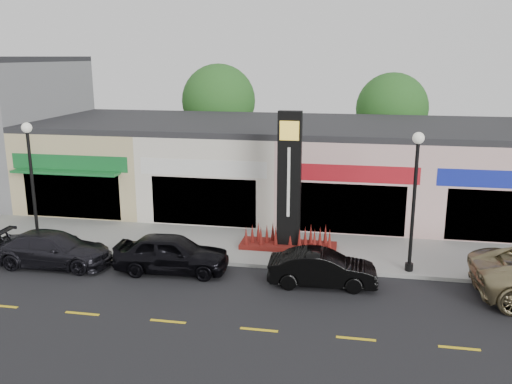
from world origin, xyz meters
TOP-DOWN VIEW (x-y plane):
  - ground at (0.00, 0.00)m, footprint 120.00×120.00m
  - sidewalk at (0.00, 4.35)m, footprint 52.00×4.30m
  - curb at (0.00, 2.10)m, footprint 52.00×0.20m
  - shop_beige at (-8.50, 11.46)m, footprint 7.00×10.85m
  - shop_cream at (-1.50, 11.47)m, footprint 7.00×10.01m
  - shop_pink_w at (5.50, 11.47)m, footprint 7.00×10.01m
  - shop_pink_e at (12.50, 11.47)m, footprint 7.00×10.01m
  - tree_rear_west at (-4.00, 19.50)m, footprint 5.20×5.20m
  - tree_rear_mid at (8.00, 19.50)m, footprint 4.80×4.80m
  - lamp_west_near at (-8.00, 2.50)m, footprint 0.44×0.44m
  - lamp_east_near at (8.00, 2.50)m, footprint 0.44×0.44m
  - pylon_sign at (3.00, 4.20)m, footprint 4.20×1.30m
  - car_dark_sedan at (-6.22, 0.78)m, footprint 2.06×4.85m
  - car_black_sedan at (-1.25, 1.04)m, footprint 2.08×4.63m
  - car_black_conv at (4.71, 0.81)m, footprint 1.60×4.08m

SIDE VIEW (x-z plane):
  - ground at x=0.00m, z-range 0.00..0.00m
  - sidewalk at x=0.00m, z-range 0.00..0.15m
  - curb at x=0.00m, z-range 0.00..0.15m
  - car_black_conv at x=4.71m, z-range 0.00..1.32m
  - car_dark_sedan at x=-6.22m, z-range 0.00..1.39m
  - car_black_sedan at x=-1.25m, z-range 0.00..1.55m
  - pylon_sign at x=3.00m, z-range -0.73..5.27m
  - shop_cream at x=-1.50m, z-range 0.00..4.80m
  - shop_pink_w at x=5.50m, z-range 0.00..4.80m
  - shop_pink_e at x=12.50m, z-range 0.00..4.80m
  - shop_beige at x=-8.50m, z-range 0.00..4.80m
  - lamp_west_near at x=-8.00m, z-range 0.74..6.21m
  - lamp_east_near at x=8.00m, z-range 0.74..6.21m
  - tree_rear_mid at x=8.00m, z-range 1.24..8.53m
  - tree_rear_west at x=-4.00m, z-range 1.30..9.13m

